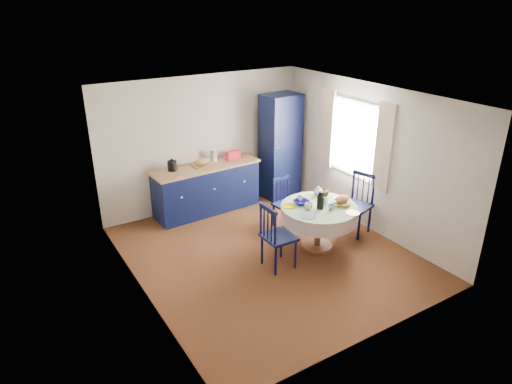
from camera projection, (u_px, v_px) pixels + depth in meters
floor at (268, 254)px, 7.23m from camera, size 4.50×4.50×0.00m
ceiling at (270, 96)px, 6.25m from camera, size 4.50×4.50×0.00m
wall_back at (203, 143)px, 8.50m from camera, size 4.00×0.02×2.50m
wall_left at (137, 212)px, 5.77m from camera, size 0.02×4.50×2.50m
wall_right at (368, 158)px, 7.71m from camera, size 0.02×4.50×2.50m
window at (355, 138)px, 7.81m from camera, size 0.10×1.74×1.45m
kitchen_counter at (206, 188)px, 8.53m from camera, size 2.07×0.74×1.15m
pantry_cabinet at (280, 147)px, 8.99m from camera, size 0.77×0.58×2.07m
dining_table at (319, 213)px, 7.20m from camera, size 1.21×1.21×1.01m
chair_left at (276, 236)px, 6.69m from camera, size 0.44×0.46×1.03m
chair_far at (285, 203)px, 7.96m from camera, size 0.42×0.40×0.89m
chair_right at (357, 203)px, 7.73m from camera, size 0.56×0.58×1.05m
mug_a at (309, 206)px, 7.04m from camera, size 0.13×0.13×0.10m
mug_b at (331, 207)px, 7.01m from camera, size 0.10×0.10×0.09m
mug_c at (325, 193)px, 7.51m from camera, size 0.13×0.13×0.10m
mug_d at (300, 198)px, 7.31m from camera, size 0.11×0.11×0.10m
cobalt_bowl at (301, 202)px, 7.22m from camera, size 0.25×0.25×0.06m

